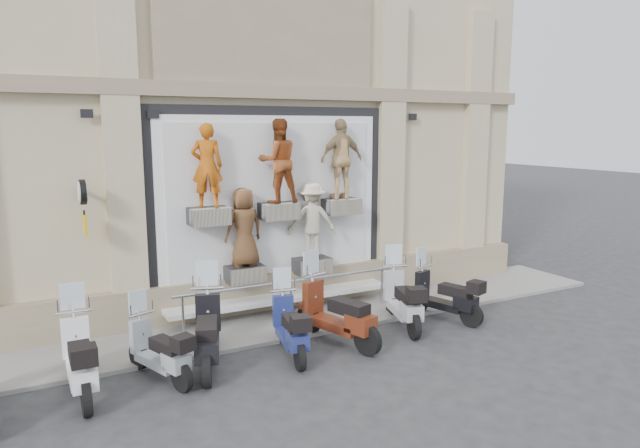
# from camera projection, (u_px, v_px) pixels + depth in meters

# --- Properties ---
(ground) EXTENTS (90.00, 90.00, 0.00)m
(ground) POSITION_uv_depth(u_px,v_px,m) (337.00, 355.00, 10.39)
(ground) COLOR #2B2B2D
(ground) RESTS_ON ground
(sidewalk) EXTENTS (16.00, 2.20, 0.08)m
(sidewalk) POSITION_uv_depth(u_px,v_px,m) (289.00, 319.00, 12.22)
(sidewalk) COLOR gray
(sidewalk) RESTS_ON ground
(building) EXTENTS (14.00, 8.60, 12.00)m
(building) POSITION_uv_depth(u_px,v_px,m) (212.00, 57.00, 15.49)
(building) COLOR #C3B28E
(building) RESTS_ON ground
(shop_vitrine) EXTENTS (5.60, 0.95, 4.30)m
(shop_vitrine) POSITION_uv_depth(u_px,v_px,m) (280.00, 204.00, 12.42)
(shop_vitrine) COLOR black
(shop_vitrine) RESTS_ON ground
(guard_rail) EXTENTS (5.06, 0.10, 0.93)m
(guard_rail) POSITION_uv_depth(u_px,v_px,m) (291.00, 301.00, 12.06)
(guard_rail) COLOR #9EA0A5
(guard_rail) RESTS_ON ground
(clock_sign_bracket) EXTENTS (0.10, 0.80, 1.02)m
(clock_sign_bracket) POSITION_uv_depth(u_px,v_px,m) (83.00, 200.00, 10.28)
(clock_sign_bracket) COLOR black
(clock_sign_bracket) RESTS_ON ground
(scooter_b) EXTENTS (0.59, 2.01, 1.63)m
(scooter_b) POSITION_uv_depth(u_px,v_px,m) (79.00, 345.00, 8.71)
(scooter_b) COLOR white
(scooter_b) RESTS_ON ground
(scooter_c) EXTENTS (1.08, 1.81, 1.41)m
(scooter_c) POSITION_uv_depth(u_px,v_px,m) (158.00, 339.00, 9.26)
(scooter_c) COLOR gray
(scooter_c) RESTS_ON ground
(scooter_d) EXTENTS (1.25, 2.21, 1.73)m
(scooter_d) POSITION_uv_depth(u_px,v_px,m) (207.00, 319.00, 9.73)
(scooter_d) COLOR black
(scooter_d) RESTS_ON ground
(scooter_e) EXTENTS (0.88, 1.91, 1.50)m
(scooter_e) POSITION_uv_depth(u_px,v_px,m) (290.00, 316.00, 10.25)
(scooter_e) COLOR navy
(scooter_e) RESTS_ON ground
(scooter_f) EXTENTS (1.22, 2.21, 1.73)m
(scooter_f) POSITION_uv_depth(u_px,v_px,m) (337.00, 300.00, 10.78)
(scooter_f) COLOR #59200F
(scooter_f) RESTS_ON ground
(scooter_g) EXTENTS (1.15, 2.07, 1.62)m
(scooter_g) POSITION_uv_depth(u_px,v_px,m) (403.00, 289.00, 11.74)
(scooter_g) COLOR #9C9DA2
(scooter_g) RESTS_ON ground
(scooter_h) EXTENTS (1.08, 1.93, 1.51)m
(scooter_h) POSITION_uv_depth(u_px,v_px,m) (444.00, 286.00, 12.19)
(scooter_h) COLOR black
(scooter_h) RESTS_ON ground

